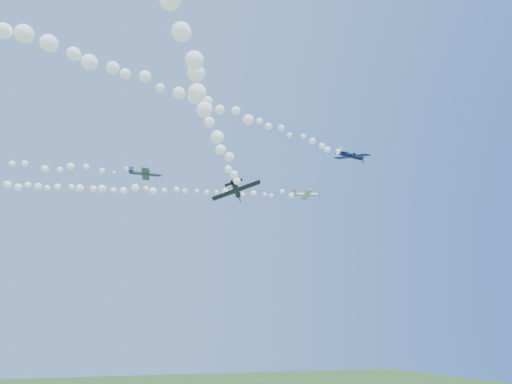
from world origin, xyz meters
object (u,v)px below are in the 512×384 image
object	(u,v)px
plane_navy	(352,156)
plane_black	(236,190)
plane_white	(306,195)
plane_grey	(145,173)

from	to	relation	value
plane_navy	plane_black	distance (m)	36.13
plane_white	plane_grey	xyz separation A→B (m)	(-37.61, -12.64, -3.69)
plane_white	plane_black	bearing A→B (deg)	-119.04
plane_navy	plane_black	xyz separation A→B (m)	(-29.05, -15.00, -15.39)
plane_white	plane_grey	distance (m)	39.85
plane_navy	plane_grey	world-z (taller)	plane_navy
plane_grey	plane_black	world-z (taller)	plane_grey
plane_navy	plane_grey	size ratio (longest dim) A/B	1.28
plane_navy	plane_grey	xyz separation A→B (m)	(-41.45, 2.37, -7.96)
plane_navy	plane_white	bearing A→B (deg)	84.10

